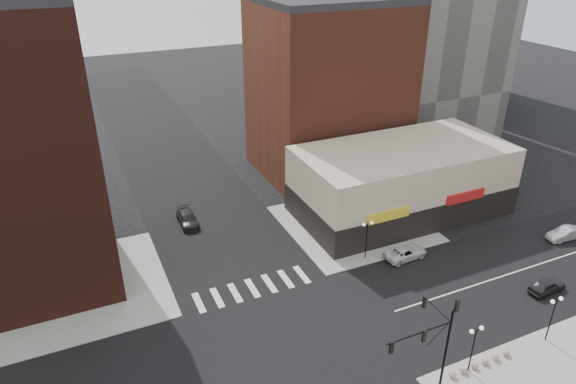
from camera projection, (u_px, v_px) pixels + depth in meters
ground at (290, 346)px, 40.92m from camera, size 240.00×240.00×0.00m
road_ew at (290, 346)px, 40.92m from camera, size 200.00×14.00×0.02m
road_ns at (290, 346)px, 40.92m from camera, size 14.00×200.00×0.02m
sidewalk_nw at (82, 289)px, 47.33m from camera, size 15.00×15.00×0.12m
sidewalk_ne at (353, 223)px, 58.02m from camera, size 15.00×15.00×0.12m
building_ne_midrise at (328, 91)px, 66.93m from camera, size 18.00×15.00×22.00m
building_ne_row at (401, 186)px, 59.37m from camera, size 24.20×12.20×8.00m
traffic_signal at (434, 334)px, 34.99m from camera, size 5.59×3.09×7.77m
street_lamp_se_a at (475, 339)px, 36.99m from camera, size 1.22×0.32×4.16m
street_lamp_se_b at (554, 309)px, 39.94m from camera, size 1.22×0.32×4.16m
street_lamp_ne at (367, 231)px, 50.36m from camera, size 1.22×0.32×4.16m
bollard_row at (480, 363)px, 38.72m from camera, size 5.79×0.54×0.54m
white_suv at (405, 252)px, 51.74m from camera, size 4.65×2.32×1.26m
dark_sedan_east at (547, 286)px, 46.81m from camera, size 3.89×1.77×1.30m
silver_sedan at (565, 234)px, 54.89m from camera, size 4.19×1.73×1.35m
dark_sedan_north at (187, 219)px, 57.75m from camera, size 1.92×4.65×1.35m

